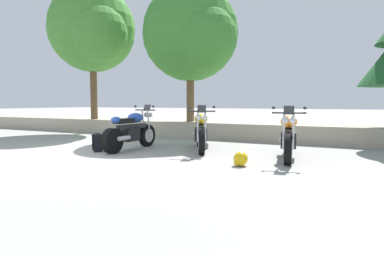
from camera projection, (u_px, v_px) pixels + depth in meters
ground_plane at (62, 155)px, 7.54m from camera, size 120.00×120.00×0.00m
stone_wall at (166, 128)px, 11.82m from camera, size 36.00×0.80×0.55m
motorcycle_blue_near_left at (132, 131)px, 8.33m from camera, size 0.67×2.06×1.18m
motorcycle_yellow_centre at (201, 132)px, 8.20m from camera, size 1.12×1.92×1.18m
motorcycle_orange_far_right at (288, 137)px, 6.93m from camera, size 0.74×2.06×1.18m
rider_backpack at (98, 142)px, 8.01m from camera, size 0.35×0.35×0.47m
rider_helmet at (241, 159)px, 6.18m from camera, size 0.28×0.28×0.28m
leafy_tree_far_left at (93, 30)px, 12.80m from camera, size 3.66×3.48×5.42m
leafy_tree_mid_left at (193, 34)px, 11.23m from camera, size 3.60×3.43×4.89m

